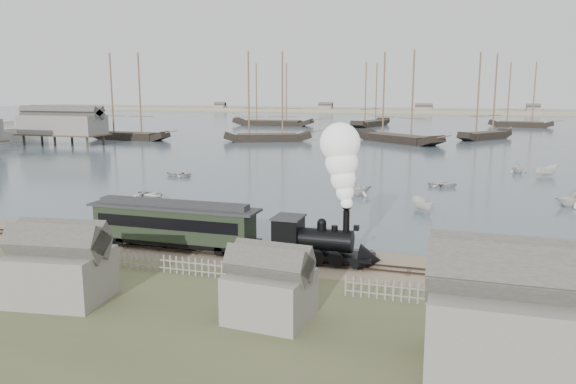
% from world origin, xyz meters
% --- Properties ---
extents(ground, '(600.00, 600.00, 0.00)m').
position_xyz_m(ground, '(0.00, 0.00, 0.00)').
color(ground, gray).
rests_on(ground, ground).
extents(harbor_water, '(600.00, 336.00, 0.06)m').
position_xyz_m(harbor_water, '(0.00, 170.00, 0.03)').
color(harbor_water, '#465964').
rests_on(harbor_water, ground).
extents(rail_track, '(120.00, 1.80, 0.16)m').
position_xyz_m(rail_track, '(0.00, -2.00, 0.04)').
color(rail_track, '#32231B').
rests_on(rail_track, ground).
extents(picket_fence_west, '(19.00, 0.10, 1.20)m').
position_xyz_m(picket_fence_west, '(-6.50, -7.00, 0.00)').
color(picket_fence_west, gray).
rests_on(picket_fence_west, ground).
extents(picket_fence_east, '(15.00, 0.10, 1.20)m').
position_xyz_m(picket_fence_east, '(12.50, -7.50, 0.00)').
color(picket_fence_east, gray).
rests_on(picket_fence_east, ground).
extents(shed_left, '(5.00, 4.00, 4.10)m').
position_xyz_m(shed_left, '(-10.00, -13.00, 0.00)').
color(shed_left, gray).
rests_on(shed_left, ground).
extents(shed_mid, '(4.00, 3.50, 3.60)m').
position_xyz_m(shed_mid, '(2.00, -12.00, 0.00)').
color(shed_mid, gray).
rests_on(shed_mid, ground).
extents(shed_right, '(6.00, 5.00, 5.10)m').
position_xyz_m(shed_right, '(13.00, -14.00, 0.00)').
color(shed_right, gray).
rests_on(shed_right, ground).
extents(far_spit, '(500.00, 20.00, 1.80)m').
position_xyz_m(far_spit, '(0.00, 250.00, 0.00)').
color(far_spit, tan).
rests_on(far_spit, ground).
extents(locomotive, '(7.36, 2.75, 9.18)m').
position_xyz_m(locomotive, '(3.11, -2.00, 4.24)').
color(locomotive, black).
rests_on(locomotive, ground).
extents(passenger_coach, '(13.06, 2.52, 3.17)m').
position_xyz_m(passenger_coach, '(-9.04, -2.00, 2.02)').
color(passenger_coach, black).
rests_on(passenger_coach, ground).
extents(beached_dinghy, '(3.17, 4.37, 0.89)m').
position_xyz_m(beached_dinghy, '(-4.06, -0.26, 0.45)').
color(beached_dinghy, silver).
rests_on(beached_dinghy, ground).
extents(rowboat_0, '(5.06, 5.37, 0.90)m').
position_xyz_m(rowboat_0, '(-20.83, 14.25, 0.51)').
color(rowboat_0, silver).
rests_on(rowboat_0, harbor_water).
extents(rowboat_1, '(4.49, 4.55, 1.82)m').
position_xyz_m(rowboat_1, '(-0.10, 23.18, 0.97)').
color(rowboat_1, silver).
rests_on(rowboat_1, harbor_water).
extents(rowboat_2, '(3.48, 3.00, 1.30)m').
position_xyz_m(rowboat_2, '(7.32, 16.75, 0.71)').
color(rowboat_2, silver).
rests_on(rowboat_2, harbor_water).
extents(rowboat_3, '(2.70, 3.62, 0.71)m').
position_xyz_m(rowboat_3, '(8.68, 31.58, 0.42)').
color(rowboat_3, silver).
rests_on(rowboat_3, harbor_water).
extents(rowboat_4, '(4.07, 4.33, 1.83)m').
position_xyz_m(rowboat_4, '(21.51, 23.63, 0.97)').
color(rowboat_4, silver).
rests_on(rowboat_4, harbor_water).
extents(rowboat_5, '(3.95, 4.09, 1.60)m').
position_xyz_m(rowboat_5, '(21.51, 44.02, 0.86)').
color(rowboat_5, silver).
rests_on(rowboat_5, harbor_water).
extents(rowboat_6, '(3.19, 4.11, 0.78)m').
position_xyz_m(rowboat_6, '(-25.91, 29.38, 0.45)').
color(rowboat_6, silver).
rests_on(rowboat_6, harbor_water).
extents(rowboat_7, '(3.70, 3.56, 1.50)m').
position_xyz_m(rowboat_7, '(18.22, 46.89, 0.81)').
color(rowboat_7, silver).
rests_on(rowboat_7, harbor_water).
extents(schooner_0, '(20.19, 5.57, 20.00)m').
position_xyz_m(schooner_0, '(-63.88, 75.75, 10.06)').
color(schooner_0, black).
rests_on(schooner_0, harbor_water).
extents(schooner_1, '(19.71, 12.27, 20.00)m').
position_xyz_m(schooner_1, '(-31.81, 81.84, 10.06)').
color(schooner_1, black).
rests_on(schooner_1, harbor_water).
extents(schooner_2, '(21.71, 19.65, 20.00)m').
position_xyz_m(schooner_2, '(-3.44, 88.04, 10.06)').
color(schooner_2, black).
rests_on(schooner_2, harbor_water).
extents(schooner_3, '(13.15, 16.56, 20.00)m').
position_xyz_m(schooner_3, '(15.19, 102.21, 10.06)').
color(schooner_3, black).
rests_on(schooner_3, harbor_water).
extents(schooner_6, '(26.45, 6.83, 20.00)m').
position_xyz_m(schooner_6, '(-48.99, 134.86, 10.06)').
color(schooner_6, black).
rests_on(schooner_6, harbor_water).
extents(schooner_7, '(10.16, 22.67, 20.00)m').
position_xyz_m(schooner_7, '(-18.27, 141.39, 10.06)').
color(schooner_7, black).
rests_on(schooner_7, harbor_water).
extents(schooner_8, '(19.21, 7.46, 20.00)m').
position_xyz_m(schooner_8, '(26.78, 150.89, 10.06)').
color(schooner_8, black).
rests_on(schooner_8, harbor_water).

